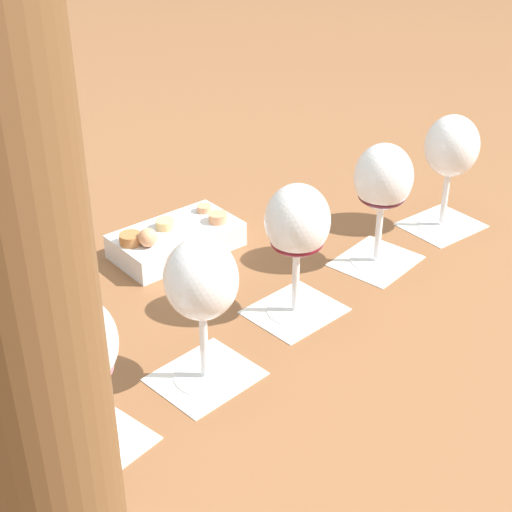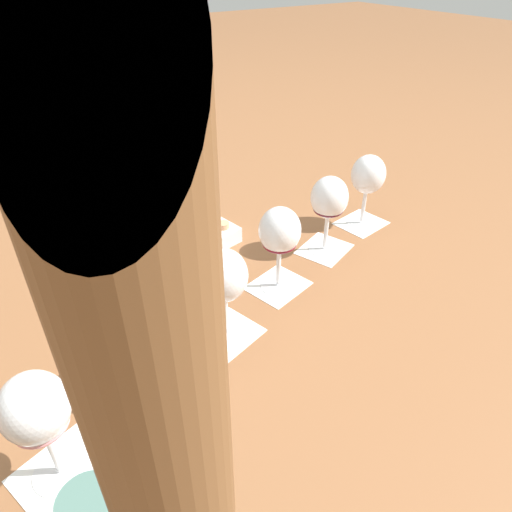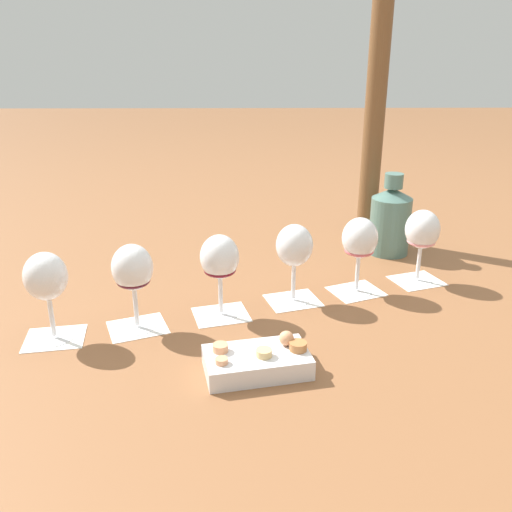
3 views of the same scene
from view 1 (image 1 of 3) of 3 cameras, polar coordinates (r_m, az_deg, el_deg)
ground_plane at (r=0.92m, az=0.19°, el=-6.27°), size 8.00×8.00×0.00m
tasting_card_1 at (r=0.80m, az=-11.96°, el=-13.39°), size 0.13×0.13×0.00m
tasting_card_2 at (r=0.87m, az=-3.72°, el=-8.72°), size 0.13×0.12×0.00m
tasting_card_3 at (r=0.97m, az=2.83°, el=-3.98°), size 0.13×0.12×0.00m
tasting_card_4 at (r=1.08m, az=8.72°, el=-0.34°), size 0.13×0.12×0.00m
tasting_card_5 at (r=1.19m, az=13.32°, el=2.22°), size 0.12×0.11×0.00m
wine_glass_1 at (r=0.73m, az=-12.92°, el=-6.72°), size 0.08×0.08×0.17m
wine_glass_2 at (r=0.80m, az=-3.99°, el=-2.24°), size 0.08×0.08×0.17m
wine_glass_3 at (r=0.91m, az=3.02°, el=2.08°), size 0.08×0.08×0.17m
wine_glass_4 at (r=1.03m, az=9.22°, el=5.23°), size 0.08×0.08×0.17m
wine_glass_5 at (r=1.14m, az=14.00°, el=7.35°), size 0.08×0.08×0.17m
snack_dish at (r=1.09m, az=-6.04°, el=1.17°), size 0.19×0.13×0.06m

